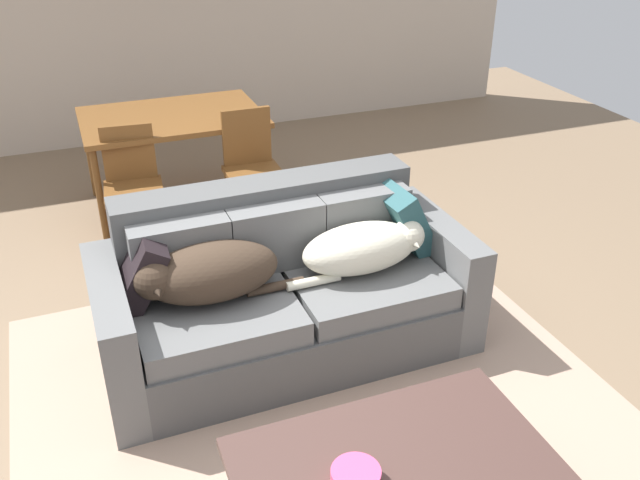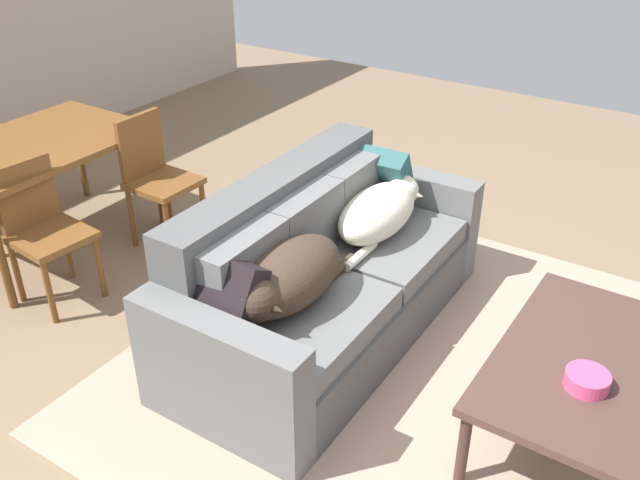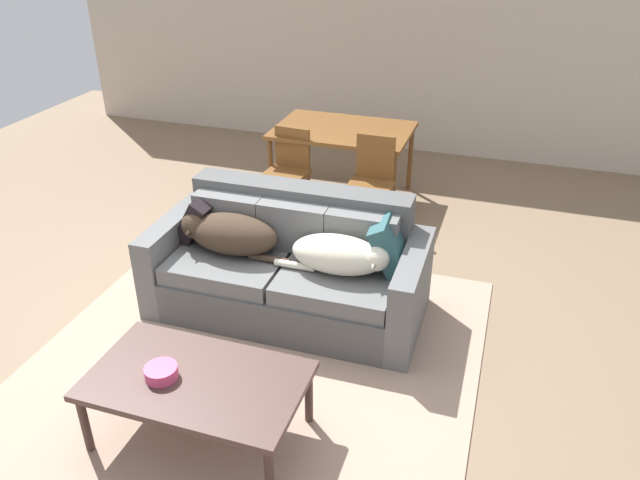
{
  "view_description": "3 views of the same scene",
  "coord_description": "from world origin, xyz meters",
  "views": [
    {
      "loc": [
        -0.71,
        -2.82,
        2.44
      ],
      "look_at": [
        0.48,
        0.27,
        0.63
      ],
      "focal_mm": 38.8,
      "sensor_mm": 36.0,
      "label": 1
    },
    {
      "loc": [
        -2.38,
        -1.47,
        2.41
      ],
      "look_at": [
        0.21,
        0.24,
        0.61
      ],
      "focal_mm": 38.75,
      "sensor_mm": 36.0,
      "label": 2
    },
    {
      "loc": [
        1.74,
        -3.47,
        2.79
      ],
      "look_at": [
        0.49,
        0.3,
        0.6
      ],
      "focal_mm": 35.16,
      "sensor_mm": 36.0,
      "label": 3
    }
  ],
  "objects": [
    {
      "name": "ground_plane",
      "position": [
        0.0,
        0.0,
        0.0
      ],
      "size": [
        10.0,
        10.0,
        0.0
      ],
      "primitive_type": "plane",
      "color": "#806950"
    },
    {
      "name": "area_rug",
      "position": [
        0.26,
        -0.46,
        0.01
      ],
      "size": [
        2.99,
        3.06,
        0.01
      ],
      "primitive_type": "cube",
      "rotation": [
        0.0,
        0.0,
        0.01
      ],
      "color": "tan",
      "rests_on": "ground"
    },
    {
      "name": "couch",
      "position": [
        0.26,
        0.27,
        0.35
      ],
      "size": [
        2.03,
        0.94,
        0.9
      ],
      "rotation": [
        0.0,
        0.0,
        0.01
      ],
      "color": "#505051",
      "rests_on": "ground"
    },
    {
      "name": "dog_on_left_cushion",
      "position": [
        -0.18,
        0.17,
        0.62
      ],
      "size": [
        0.86,
        0.38,
        0.3
      ],
      "rotation": [
        0.0,
        0.0,
        0.01
      ],
      "color": "#3E2F23",
      "rests_on": "couch"
    },
    {
      "name": "dog_on_right_cushion",
      "position": [
        0.69,
        0.15,
        0.6
      ],
      "size": [
        0.82,
        0.34,
        0.27
      ],
      "rotation": [
        0.0,
        0.0,
        0.01
      ],
      "color": "beige",
      "rests_on": "couch"
    },
    {
      "name": "throw_pillow_by_left_arm",
      "position": [
        -0.48,
        0.31,
        0.63
      ],
      "size": [
        0.31,
        0.38,
        0.39
      ],
      "primitive_type": "cube",
      "rotation": [
        0.0,
        0.51,
        -0.05
      ],
      "color": "black",
      "rests_on": "couch"
    },
    {
      "name": "throw_pillow_by_right_arm",
      "position": [
        1.0,
        0.33,
        0.64
      ],
      "size": [
        0.32,
        0.41,
        0.41
      ],
      "primitive_type": "cube",
      "rotation": [
        0.0,
        -0.46,
        0.06
      ],
      "color": "#2A5357",
      "rests_on": "couch"
    },
    {
      "name": "coffee_table",
      "position": [
        0.24,
        -1.14,
        0.4
      ],
      "size": [
        1.21,
        0.71,
        0.44
      ],
      "color": "#4B332D",
      "rests_on": "ground"
    },
    {
      "name": "bowl_on_coffee_table",
      "position": [
        0.06,
        -1.2,
        0.47
      ],
      "size": [
        0.19,
        0.19,
        0.07
      ],
      "primitive_type": "cylinder",
      "color": "#EA4C7F",
      "rests_on": "coffee_table"
    },
    {
      "name": "dining_table",
      "position": [
        0.06,
        2.33,
        0.68
      ],
      "size": [
        1.35,
        0.93,
        0.75
      ],
      "color": "brown",
      "rests_on": "ground"
    },
    {
      "name": "dining_chair_near_left",
      "position": [
        -0.34,
        1.8,
        0.48
      ],
      "size": [
        0.43,
        0.43,
        0.85
      ],
      "rotation": [
        0.0,
        0.0,
        -0.09
      ],
      "color": "brown",
      "rests_on": "ground"
    },
    {
      "name": "dining_chair_near_right",
      "position": [
        0.51,
        1.74,
        0.5
      ],
      "size": [
        0.41,
        0.41,
        0.89
      ],
      "rotation": [
        0.0,
        0.0,
        -0.02
      ],
      "color": "brown",
      "rests_on": "ground"
    }
  ]
}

